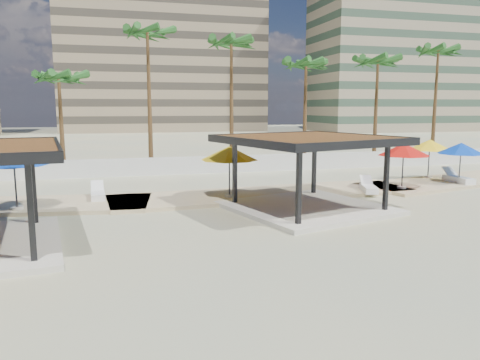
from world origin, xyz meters
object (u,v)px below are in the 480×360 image
object	(u,v)px
lounger_a	(98,194)
lounger_c	(458,179)
umbrella_c	(404,150)
lounger_b	(369,188)
pavilion_central	(308,166)

from	to	relation	value
lounger_a	lounger_c	bearing A→B (deg)	-94.40
umbrella_c	lounger_b	world-z (taller)	umbrella_c
pavilion_central	lounger_a	xyz separation A→B (m)	(-9.16, 4.40, -1.63)
lounger_b	lounger_c	distance (m)	6.82
pavilion_central	lounger_c	world-z (taller)	pavilion_central
umbrella_c	lounger_b	size ratio (longest dim) A/B	1.79
pavilion_central	lounger_b	size ratio (longest dim) A/B	3.95
pavilion_central	umbrella_c	xyz separation A→B (m)	(6.87, 2.98, 0.32)
umbrella_c	lounger_a	world-z (taller)	umbrella_c
pavilion_central	umbrella_c	distance (m)	7.49
pavilion_central	umbrella_c	bearing A→B (deg)	7.27
lounger_a	lounger_b	size ratio (longest dim) A/B	0.96
pavilion_central	lounger_a	distance (m)	10.29
lounger_b	lounger_c	xyz separation A→B (m)	(6.69, 1.33, 0.02)
umbrella_c	lounger_a	distance (m)	16.21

